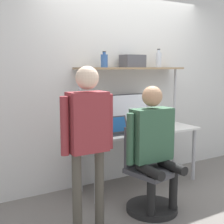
{
  "coord_description": "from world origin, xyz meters",
  "views": [
    {
      "loc": [
        -2.35,
        -2.93,
        1.56
      ],
      "look_at": [
        -0.71,
        -0.19,
        1.1
      ],
      "focal_mm": 50.0,
      "sensor_mm": 36.0,
      "label": 1
    }
  ],
  "objects_px": {
    "monitor": "(127,109)",
    "person_standing": "(88,129)",
    "person_seated": "(153,139)",
    "bottle_blue": "(104,61)",
    "bottle_clear": "(159,59)",
    "cell_phone": "(134,131)",
    "office_chair": "(149,185)",
    "laptop": "(117,129)",
    "storage_box": "(133,61)"
  },
  "relations": [
    {
      "from": "monitor",
      "to": "person_standing",
      "type": "relative_size",
      "value": 0.42
    },
    {
      "from": "person_standing",
      "to": "monitor",
      "type": "bearing_deg",
      "value": 41.28
    },
    {
      "from": "person_seated",
      "to": "person_standing",
      "type": "height_order",
      "value": "person_standing"
    },
    {
      "from": "person_standing",
      "to": "bottle_blue",
      "type": "height_order",
      "value": "bottle_blue"
    },
    {
      "from": "monitor",
      "to": "bottle_clear",
      "type": "xyz_separation_m",
      "value": [
        0.51,
        -0.02,
        0.66
      ]
    },
    {
      "from": "bottle_clear",
      "to": "cell_phone",
      "type": "bearing_deg",
      "value": -156.71
    },
    {
      "from": "bottle_clear",
      "to": "person_standing",
      "type": "bearing_deg",
      "value": -149.96
    },
    {
      "from": "monitor",
      "to": "office_chair",
      "type": "bearing_deg",
      "value": -107.49
    },
    {
      "from": "office_chair",
      "to": "bottle_clear",
      "type": "distance_m",
      "value": 1.79
    },
    {
      "from": "cell_phone",
      "to": "bottle_blue",
      "type": "distance_m",
      "value": 0.96
    },
    {
      "from": "office_chair",
      "to": "person_seated",
      "type": "bearing_deg",
      "value": -79.77
    },
    {
      "from": "office_chair",
      "to": "person_seated",
      "type": "relative_size",
      "value": 0.68
    },
    {
      "from": "laptop",
      "to": "storage_box",
      "type": "distance_m",
      "value": 0.94
    },
    {
      "from": "person_seated",
      "to": "storage_box",
      "type": "bearing_deg",
      "value": 69.32
    },
    {
      "from": "laptop",
      "to": "monitor",
      "type": "bearing_deg",
      "value": 38.18
    },
    {
      "from": "laptop",
      "to": "person_seated",
      "type": "relative_size",
      "value": 0.24
    },
    {
      "from": "cell_phone",
      "to": "storage_box",
      "type": "xyz_separation_m",
      "value": [
        0.14,
        0.25,
        0.88
      ]
    },
    {
      "from": "cell_phone",
      "to": "bottle_blue",
      "type": "height_order",
      "value": "bottle_blue"
    },
    {
      "from": "laptop",
      "to": "bottle_blue",
      "type": "relative_size",
      "value": 1.67
    },
    {
      "from": "storage_box",
      "to": "office_chair",
      "type": "bearing_deg",
      "value": -112.13
    },
    {
      "from": "person_seated",
      "to": "person_standing",
      "type": "distance_m",
      "value": 0.8
    },
    {
      "from": "cell_phone",
      "to": "bottle_clear",
      "type": "relative_size",
      "value": 0.6
    },
    {
      "from": "person_seated",
      "to": "laptop",
      "type": "bearing_deg",
      "value": 94.26
    },
    {
      "from": "laptop",
      "to": "person_standing",
      "type": "height_order",
      "value": "person_standing"
    },
    {
      "from": "laptop",
      "to": "person_standing",
      "type": "bearing_deg",
      "value": -137.48
    },
    {
      "from": "person_standing",
      "to": "storage_box",
      "type": "height_order",
      "value": "storage_box"
    },
    {
      "from": "monitor",
      "to": "person_standing",
      "type": "bearing_deg",
      "value": -138.72
    },
    {
      "from": "bottle_blue",
      "to": "bottle_clear",
      "type": "relative_size",
      "value": 0.79
    },
    {
      "from": "office_chair",
      "to": "person_standing",
      "type": "distance_m",
      "value": 1.05
    },
    {
      "from": "monitor",
      "to": "bottle_blue",
      "type": "bearing_deg",
      "value": -176.98
    },
    {
      "from": "bottle_clear",
      "to": "storage_box",
      "type": "bearing_deg",
      "value": -180.0
    },
    {
      "from": "laptop",
      "to": "bottle_clear",
      "type": "height_order",
      "value": "bottle_clear"
    },
    {
      "from": "monitor",
      "to": "cell_phone",
      "type": "bearing_deg",
      "value": -105.08
    },
    {
      "from": "monitor",
      "to": "storage_box",
      "type": "bearing_deg",
      "value": -14.88
    },
    {
      "from": "person_standing",
      "to": "bottle_blue",
      "type": "xyz_separation_m",
      "value": [
        0.68,
        0.9,
        0.65
      ]
    },
    {
      "from": "laptop",
      "to": "bottle_blue",
      "type": "xyz_separation_m",
      "value": [
        -0.05,
        0.23,
        0.83
      ]
    },
    {
      "from": "person_standing",
      "to": "bottle_blue",
      "type": "distance_m",
      "value": 1.3
    },
    {
      "from": "monitor",
      "to": "cell_phone",
      "type": "distance_m",
      "value": 0.37
    },
    {
      "from": "monitor",
      "to": "laptop",
      "type": "relative_size",
      "value": 2.0
    },
    {
      "from": "monitor",
      "to": "bottle_blue",
      "type": "height_order",
      "value": "bottle_blue"
    },
    {
      "from": "bottle_clear",
      "to": "storage_box",
      "type": "distance_m",
      "value": 0.44
    },
    {
      "from": "bottle_blue",
      "to": "person_seated",
      "type": "bearing_deg",
      "value": -83.87
    },
    {
      "from": "office_chair",
      "to": "bottle_blue",
      "type": "distance_m",
      "value": 1.6
    },
    {
      "from": "laptop",
      "to": "person_seated",
      "type": "height_order",
      "value": "person_seated"
    },
    {
      "from": "office_chair",
      "to": "bottle_blue",
      "type": "xyz_separation_m",
      "value": [
        -0.09,
        0.84,
        1.36
      ]
    },
    {
      "from": "laptop",
      "to": "person_seated",
      "type": "xyz_separation_m",
      "value": [
        0.05,
        -0.66,
        0.0
      ]
    },
    {
      "from": "person_seated",
      "to": "cell_phone",
      "type": "bearing_deg",
      "value": 73.29
    },
    {
      "from": "monitor",
      "to": "bottle_blue",
      "type": "distance_m",
      "value": 0.74
    },
    {
      "from": "person_seated",
      "to": "storage_box",
      "type": "height_order",
      "value": "storage_box"
    },
    {
      "from": "bottle_clear",
      "to": "storage_box",
      "type": "height_order",
      "value": "bottle_clear"
    }
  ]
}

